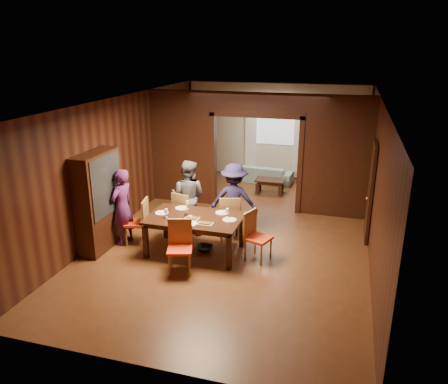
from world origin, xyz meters
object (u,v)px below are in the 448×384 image
(chair_far_r, at_px, (230,216))
(hutch, at_px, (99,201))
(person_grey, at_px, (188,197))
(chair_near, at_px, (180,248))
(chair_right, at_px, (258,237))
(chair_left, at_px, (136,221))
(sofa, at_px, (264,174))
(person_purple, at_px, (122,207))
(dining_table, at_px, (195,235))
(coffee_table, at_px, (270,186))
(person_navy, at_px, (234,200))
(chair_far_l, at_px, (186,213))

(chair_far_r, height_order, hutch, hutch)
(person_grey, relative_size, chair_near, 1.69)
(chair_right, bearing_deg, chair_near, 143.98)
(chair_left, xyz_separation_m, hutch, (-0.60, -0.37, 0.52))
(sofa, bearing_deg, person_grey, 82.03)
(person_purple, xyz_separation_m, dining_table, (1.58, -0.01, -0.42))
(chair_left, bearing_deg, dining_table, 75.02)
(sofa, xyz_separation_m, coffee_table, (0.36, -1.01, -0.05))
(person_navy, distance_m, chair_far_r, 0.38)
(chair_far_r, bearing_deg, hutch, 10.02)
(chair_left, height_order, hutch, hutch)
(chair_far_l, distance_m, chair_near, 1.74)
(chair_right, relative_size, chair_far_r, 1.00)
(chair_near, bearing_deg, chair_far_l, 89.94)
(person_navy, bearing_deg, dining_table, 59.18)
(person_purple, relative_size, chair_far_r, 1.66)
(person_navy, height_order, chair_left, person_navy)
(coffee_table, bearing_deg, person_grey, -111.83)
(person_purple, relative_size, person_grey, 0.98)
(dining_table, distance_m, chair_far_r, 1.00)
(chair_far_l, bearing_deg, chair_left, 57.55)
(chair_far_r, relative_size, hutch, 0.48)
(chair_far_l, relative_size, chair_far_r, 1.00)
(person_grey, distance_m, chair_far_l, 0.35)
(hutch, bearing_deg, chair_left, 31.30)
(person_navy, xyz_separation_m, dining_table, (-0.51, -1.09, -0.42))
(person_grey, distance_m, person_navy, 1.00)
(coffee_table, bearing_deg, chair_near, -98.92)
(person_navy, distance_m, chair_far_l, 1.09)
(chair_far_r, bearing_deg, person_grey, -19.03)
(person_purple, relative_size, sofa, 0.93)
(chair_far_r, xyz_separation_m, hutch, (-2.40, -1.17, 0.52))
(chair_far_l, distance_m, chair_far_r, 0.98)
(chair_right, bearing_deg, chair_left, 108.72)
(chair_far_r, bearing_deg, chair_left, 8.11)
(sofa, distance_m, chair_far_r, 4.19)
(hutch, bearing_deg, coffee_table, 58.18)
(sofa, distance_m, chair_near, 5.91)
(chair_far_l, relative_size, chair_near, 1.00)
(person_grey, relative_size, person_navy, 1.03)
(chair_near, bearing_deg, person_navy, 58.22)
(chair_far_l, xyz_separation_m, chair_far_r, (0.98, 0.04, 0.00))
(person_purple, bearing_deg, chair_far_l, 139.30)
(sofa, height_order, hutch, hutch)
(chair_right, height_order, chair_far_l, same)
(chair_left, bearing_deg, person_purple, -87.90)
(chair_right, distance_m, chair_far_r, 1.16)
(person_navy, height_order, sofa, person_navy)
(chair_right, relative_size, hutch, 0.48)
(person_grey, height_order, hutch, hutch)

